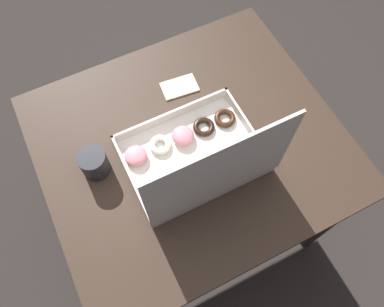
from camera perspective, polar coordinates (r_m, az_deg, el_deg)
The scene contains 5 objects.
ground_plane at distance 1.89m, azimuth -0.10°, elevation -8.79°, with size 8.00×8.00×0.00m, color #2D2826.
dining_table at distance 1.30m, azimuth -0.14°, elevation -0.65°, with size 0.95×0.85×0.75m.
donut_box at distance 1.09m, azimuth 1.13°, elevation -0.90°, with size 0.41×0.32×0.35m.
coffee_mug at distance 1.15m, azimuth -14.72°, elevation -1.37°, with size 0.08×0.08×0.09m.
paper_napkin at distance 1.30m, azimuth -1.92°, elevation 10.13°, with size 0.13×0.09×0.01m.
Camera 1 is at (0.24, 0.49, 1.81)m, focal length 35.00 mm.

